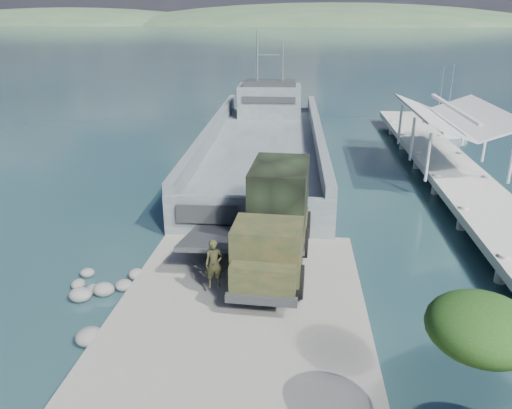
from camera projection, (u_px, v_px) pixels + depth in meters
name	position (u px, v px, depth m)	size (l,w,h in m)	color
ground	(240.00, 320.00, 19.89)	(1400.00, 1400.00, 0.00)	#193B3C
boat_ramp	(237.00, 329.00, 18.87)	(10.00, 18.00, 0.50)	gray
shoreline_rocks	(95.00, 305.00, 20.87)	(3.20, 5.60, 0.90)	#585856
distant_headlands	(348.00, 25.00, 536.67)	(1000.00, 240.00, 48.00)	#2E492E
pier	(451.00, 160.00, 35.71)	(6.40, 44.00, 6.10)	#9F9E95
landing_craft	(264.00, 151.00, 40.94)	(9.88, 36.50, 10.78)	#4B5458
military_truck	(276.00, 218.00, 22.94)	(3.43, 9.27, 4.23)	black
soldier	(214.00, 272.00, 20.37)	(0.75, 0.50, 2.07)	#1E2E19
sailboat_near	(437.00, 130.00, 50.80)	(3.11, 5.72, 6.69)	#B8B8B8
sailboat_far	(446.00, 129.00, 51.24)	(3.15, 5.98, 6.99)	#B8B8B8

